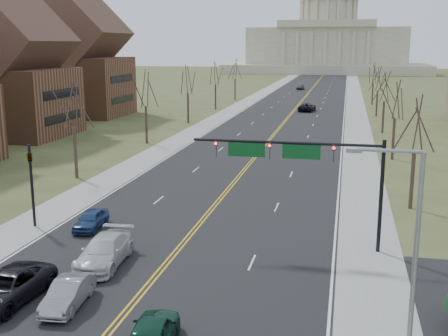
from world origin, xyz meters
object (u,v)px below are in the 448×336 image
at_px(signal_mast, 300,159).
at_px(car_nb_inner_lead, 152,334).
at_px(street_light, 409,248).
at_px(car_sb_inner_second, 104,251).
at_px(signal_left, 31,176).
at_px(car_sb_outer_lead, 6,287).
at_px(car_sb_inner_lead, 68,294).
at_px(car_far_sb, 301,87).
at_px(car_sb_outer_second, 91,220).
at_px(car_far_nb, 307,107).

height_order(signal_mast, car_nb_inner_lead, signal_mast).
xyz_separation_m(street_light, car_sb_inner_second, (-16.28, 7.82, -4.38)).
relative_size(signal_left, car_sb_outer_lead, 1.03).
relative_size(signal_mast, car_nb_inner_lead, 2.58).
relative_size(signal_mast, car_sb_inner_lead, 2.90).
bearing_deg(car_sb_outer_lead, signal_mast, 43.30).
xyz_separation_m(car_nb_inner_lead, car_far_sb, (-5.49, 142.52, -0.06)).
bearing_deg(car_nb_inner_lead, car_sb_inner_lead, -36.05).
bearing_deg(car_sb_inner_lead, car_sb_inner_second, 90.19).
height_order(signal_mast, car_sb_outer_second, signal_mast).
bearing_deg(signal_mast, car_nb_inner_lead, -109.26).
distance_m(car_sb_inner_lead, car_sb_outer_second, 12.26).
height_order(car_sb_inner_lead, car_far_sb, car_far_sb).
xyz_separation_m(car_sb_outer_second, car_far_nb, (9.86, 75.49, 0.13)).
height_order(signal_mast, street_light, street_light).
distance_m(street_light, car_sb_inner_lead, 16.56).
bearing_deg(car_sb_inner_second, car_sb_outer_lead, -119.88).
xyz_separation_m(street_light, car_far_sb, (-15.75, 141.80, -4.48)).
bearing_deg(signal_mast, car_sb_outer_second, 178.72).
relative_size(car_nb_inner_lead, car_sb_outer_lead, 0.80).
xyz_separation_m(signal_mast, car_sb_inner_lead, (-10.47, -11.18, -5.06)).
bearing_deg(car_sb_outer_second, street_light, -38.35).
xyz_separation_m(signal_left, car_far_nb, (14.12, 75.82, -2.90)).
relative_size(car_sb_outer_lead, car_sb_outer_second, 1.48).
distance_m(car_sb_inner_lead, car_far_sb, 139.48).
xyz_separation_m(signal_left, car_sb_outer_lead, (5.20, -11.40, -2.89)).
xyz_separation_m(signal_mast, car_sb_outer_lead, (-13.75, -11.40, -4.94)).
bearing_deg(car_nb_inner_lead, car_far_nb, -97.18).
relative_size(signal_mast, street_light, 1.34).
bearing_deg(signal_mast, signal_left, 180.00).
height_order(street_light, car_far_sb, street_light).
bearing_deg(car_far_sb, car_sb_inner_second, -82.67).
distance_m(car_nb_inner_lead, car_sb_outer_lead, 9.22).
bearing_deg(car_sb_inner_lead, signal_mast, 41.74).
distance_m(car_nb_inner_lead, car_sb_inner_second, 10.45).
bearing_deg(street_light, car_sb_inner_lead, 171.64).
relative_size(signal_mast, car_sb_outer_lead, 2.07).
bearing_deg(car_far_nb, car_far_sb, -76.44).
xyz_separation_m(car_nb_inner_lead, car_sb_outer_second, (-9.72, 14.55, -0.13)).
relative_size(signal_mast, signal_left, 2.02).
relative_size(signal_mast, car_far_nb, 2.09).
height_order(car_nb_inner_lead, car_sb_outer_second, car_nb_inner_lead).
bearing_deg(signal_left, car_far_nb, 79.45).
xyz_separation_m(street_light, car_sb_outer_second, (-19.98, 13.83, -4.54)).
bearing_deg(car_far_sb, car_sb_inner_lead, -82.45).
relative_size(car_nb_inner_lead, car_sb_inner_lead, 1.12).
bearing_deg(car_sb_inner_second, car_sb_inner_lead, -88.80).
relative_size(signal_left, car_sb_inner_second, 1.04).
distance_m(signal_mast, car_far_nb, 76.13).
distance_m(signal_left, street_light, 27.78).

